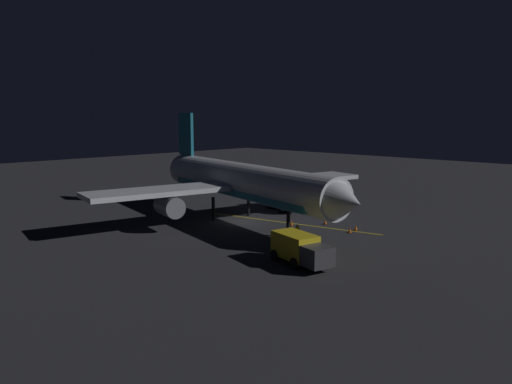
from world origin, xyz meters
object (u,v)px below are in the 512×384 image
traffic_cone_under_wing (291,223)px  traffic_cone_near_left (356,228)px  catering_truck (279,200)px  traffic_cone_near_right (350,231)px  baggage_truck (300,250)px  traffic_cone_far (325,222)px  airliner (240,182)px  ground_crew_worker (297,234)px

traffic_cone_under_wing → traffic_cone_near_left: bearing=115.0°
catering_truck → traffic_cone_near_right: bearing=71.4°
catering_truck → traffic_cone_near_left: 13.60m
baggage_truck → traffic_cone_far: baggage_truck is taller
airliner → baggage_truck: size_ratio=6.18×
catering_truck → ground_crew_worker: catering_truck is taller
catering_truck → traffic_cone_under_wing: 9.33m
ground_crew_worker → traffic_cone_near_left: ground_crew_worker is taller
airliner → traffic_cone_near_right: size_ratio=66.10×
airliner → traffic_cone_near_left: airliner is taller
baggage_truck → traffic_cone_near_right: baggage_truck is taller
traffic_cone_under_wing → airliner: bearing=-70.3°
ground_crew_worker → baggage_truck: bearing=41.0°
traffic_cone_under_wing → traffic_cone_far: bearing=143.8°
catering_truck → traffic_cone_near_left: bearing=76.6°
baggage_truck → ground_crew_worker: size_ratio=3.38×
ground_crew_worker → traffic_cone_under_wing: 7.28m
airliner → baggage_truck: bearing=61.6°
traffic_cone_near_right → traffic_cone_under_wing: size_ratio=1.00×
baggage_truck → traffic_cone_far: size_ratio=10.70×
catering_truck → traffic_cone_far: size_ratio=12.26×
traffic_cone_far → traffic_cone_under_wing: bearing=-36.2°
baggage_truck → traffic_cone_near_left: (-13.04, -3.32, -0.97)m
catering_truck → traffic_cone_under_wing: (5.98, 7.10, -0.91)m
ground_crew_worker → traffic_cone_under_wing: size_ratio=3.16×
traffic_cone_near_right → ground_crew_worker: bearing=-10.3°
airliner → catering_truck: airliner is taller
baggage_truck → catering_truck: (-16.18, -16.52, -0.06)m
baggage_truck → ground_crew_worker: baggage_truck is taller
traffic_cone_near_left → traffic_cone_under_wing: size_ratio=1.00×
airliner → baggage_truck: 17.45m
traffic_cone_far → airliner: bearing=-57.4°
airliner → ground_crew_worker: airliner is taller
traffic_cone_near_left → traffic_cone_far: (-0.16, -3.91, 0.00)m
airliner → traffic_cone_far: 10.20m
catering_truck → traffic_cone_near_right: (4.51, 13.37, -0.91)m
airliner → traffic_cone_near_left: (-4.88, 11.79, -4.06)m
traffic_cone_near_left → catering_truck: bearing=-103.4°
traffic_cone_near_left → traffic_cone_under_wing: 6.73m
ground_crew_worker → traffic_cone_far: size_ratio=3.16×
catering_truck → traffic_cone_near_right: size_ratio=12.26×
airliner → traffic_cone_near_right: bearing=106.4°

